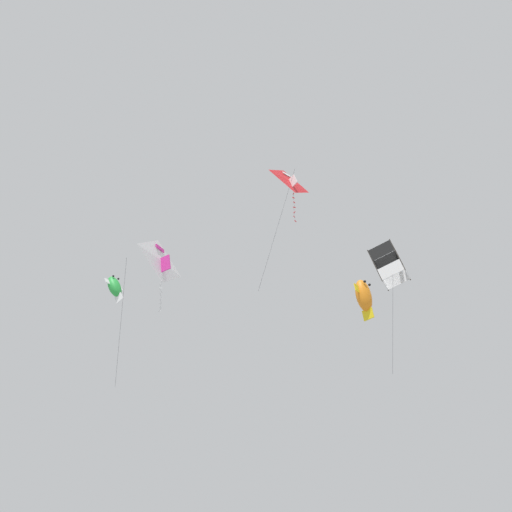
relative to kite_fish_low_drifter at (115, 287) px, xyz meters
name	(u,v)px	position (x,y,z in m)	size (l,w,h in m)	color
kite_fish_low_drifter	(115,287)	(0.00, 0.00, 0.00)	(1.48, 1.69, 2.21)	green
kite_delta_mid_left	(290,181)	(2.26, 11.48, 5.72)	(3.66, 3.12, 8.52)	red
kite_box_highest	(389,265)	(4.43, 16.79, -1.62)	(1.89, 2.26, 7.24)	black
kite_delta_near_left	(161,261)	(3.34, 3.85, -0.12)	(4.27, 3.19, 8.13)	white
kite_fish_upper_right	(364,296)	(6.68, 15.13, -4.37)	(1.35, 1.29, 2.26)	orange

